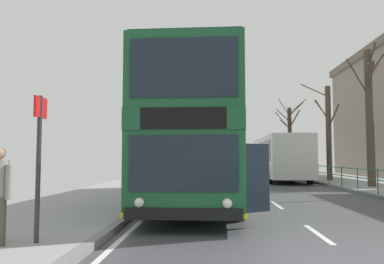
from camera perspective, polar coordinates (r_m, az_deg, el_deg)
double_decker_bus_main at (r=13.34m, az=1.06°, el=-0.96°), size 3.24×11.71×4.33m
background_bus_far_lane at (r=27.19m, az=13.15°, el=-3.71°), size 2.86×10.76×3.00m
pedestrian_railing_far_kerb at (r=20.59m, az=21.78°, el=-5.78°), size 0.05×32.94×1.00m
bus_stop_sign_near at (r=6.97m, az=-22.24°, el=-2.67°), size 0.08×0.44×2.51m
bare_tree_far_00 at (r=21.16m, az=25.41°, el=2.66°), size 2.54×2.83×7.25m
bare_tree_far_01 at (r=37.26m, az=14.67°, el=-0.83°), size 3.15×2.15×7.19m
bare_tree_far_02 at (r=26.14m, az=20.03°, el=0.23°), size 2.30×2.90×6.51m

